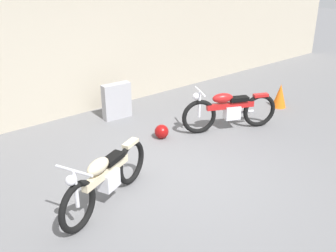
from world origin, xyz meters
TOP-DOWN VIEW (x-y plane):
  - ground_plane at (0.00, 0.00)m, footprint 40.00×40.00m
  - building_wall at (0.00, 3.58)m, footprint 18.00×0.30m
  - stone_marker at (0.42, 2.70)m, footprint 0.64×0.25m
  - helmet at (0.53, 1.29)m, footprint 0.27×0.27m
  - traffic_cone at (3.71, 0.89)m, footprint 0.32×0.32m
  - motorcycle_red at (1.84, 0.75)m, footprint 1.87×0.98m
  - motorcycle_cream at (-1.44, 0.04)m, footprint 1.87×0.99m

SIDE VIEW (x-z plane):
  - ground_plane at x=0.00m, z-range 0.00..0.00m
  - helmet at x=0.53m, z-range 0.00..0.27m
  - traffic_cone at x=3.71m, z-range 0.00..0.55m
  - stone_marker at x=0.42m, z-range 0.00..0.78m
  - motorcycle_red at x=1.84m, z-range -0.02..0.88m
  - motorcycle_cream at x=-1.44m, z-range -0.02..0.89m
  - building_wall at x=0.00m, z-range 0.00..3.37m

